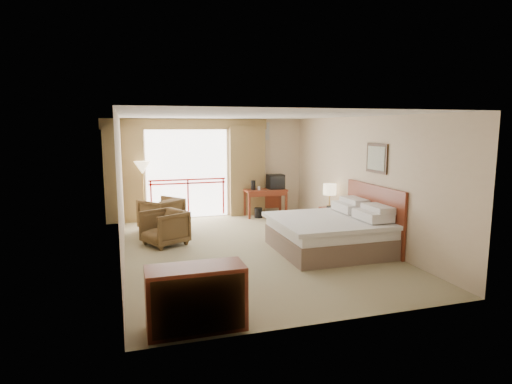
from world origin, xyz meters
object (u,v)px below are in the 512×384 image
object	(u,v)px
wastebasket	(258,213)
side_table	(158,221)
dresser	(196,298)
table_lamp	(330,190)
tv	(276,182)
bed	(331,232)
armchair_near	(165,245)
armchair_far	(162,230)
desk	(265,195)
nightstand	(330,219)
floor_lamp	(142,170)

from	to	relation	value
wastebasket	side_table	xyz separation A→B (m)	(-2.80, -1.40, 0.25)
wastebasket	dresser	world-z (taller)	dresser
table_lamp	tv	bearing A→B (deg)	108.78
bed	armchair_near	distance (m)	3.49
tv	armchair_far	size ratio (longest dim) A/B	0.52
desk	dresser	bearing A→B (deg)	-113.12
table_lamp	dresser	xyz separation A→B (m)	(-3.90, -4.19, -0.58)
tv	wastebasket	bearing A→B (deg)	-145.39
desk	armchair_far	xyz separation A→B (m)	(-2.91, -0.85, -0.59)
tv	dresser	world-z (taller)	tv
table_lamp	side_table	bearing A→B (deg)	173.93
bed	nightstand	xyz separation A→B (m)	(0.76, 1.56, -0.10)
bed	dresser	size ratio (longest dim) A/B	1.76
bed	tv	distance (m)	3.64
nightstand	table_lamp	xyz separation A→B (m)	(0.00, 0.05, 0.71)
armchair_far	floor_lamp	size ratio (longest dim) A/B	0.54
armchair_far	side_table	world-z (taller)	side_table
table_lamp	desk	size ratio (longest dim) A/B	0.48
nightstand	desk	size ratio (longest dim) A/B	0.48
armchair_near	desk	bearing A→B (deg)	99.87
armchair_far	armchair_near	xyz separation A→B (m)	(-0.04, -1.38, 0.00)
desk	tv	distance (m)	0.48
tv	side_table	xyz separation A→B (m)	(-3.35, -1.55, -0.57)
nightstand	armchair_far	distance (m)	4.09
armchair_far	side_table	bearing A→B (deg)	42.23
nightstand	floor_lamp	bearing A→B (deg)	152.12
bed	armchair_near	bearing A→B (deg)	155.93
side_table	floor_lamp	xyz separation A→B (m)	(-0.23, 1.63, 1.00)
floor_lamp	desk	bearing A→B (deg)	-0.30
nightstand	dresser	distance (m)	5.69
nightstand	wastebasket	distance (m)	2.25
floor_lamp	nightstand	bearing A→B (deg)	-26.33
nightstand	armchair_far	bearing A→B (deg)	160.81
dresser	armchair_far	bearing A→B (deg)	90.67
floor_lamp	dresser	world-z (taller)	floor_lamp
dresser	bed	bearing A→B (deg)	40.22
armchair_near	dresser	size ratio (longest dim) A/B	0.68
table_lamp	desk	bearing A→B (deg)	115.54
wastebasket	side_table	world-z (taller)	side_table
bed	table_lamp	world-z (taller)	table_lamp
tv	armchair_near	size ratio (longest dim) A/B	0.55
table_lamp	desk	world-z (taller)	table_lamp
desk	armchair_near	xyz separation A→B (m)	(-2.96, -2.23, -0.59)
floor_lamp	table_lamp	bearing A→B (deg)	-25.78
bed	side_table	bearing A→B (deg)	148.01
table_lamp	wastebasket	world-z (taller)	table_lamp
table_lamp	wastebasket	distance (m)	2.36
nightstand	side_table	distance (m)	4.05
nightstand	desk	bearing A→B (deg)	113.45
nightstand	armchair_far	size ratio (longest dim) A/B	0.64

